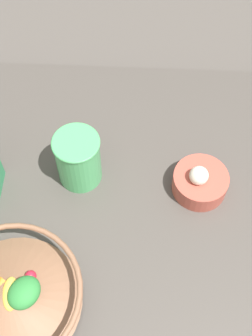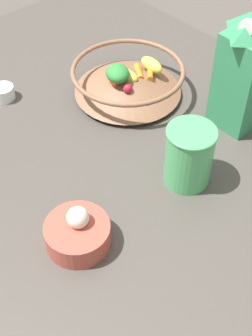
{
  "view_description": "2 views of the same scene",
  "coord_description": "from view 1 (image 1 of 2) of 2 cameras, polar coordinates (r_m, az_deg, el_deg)",
  "views": [
    {
      "loc": [
        -0.24,
        0.0,
        0.85
      ],
      "look_at": [
        0.19,
        0.02,
        0.15
      ],
      "focal_mm": 50.0,
      "sensor_mm": 36.0,
      "label": 1
    },
    {
      "loc": [
        0.59,
        -0.36,
        0.69
      ],
      "look_at": [
        0.17,
        0.02,
        0.1
      ],
      "focal_mm": 50.0,
      "sensor_mm": 36.0,
      "label": 2
    }
  ],
  "objects": [
    {
      "name": "fruit_bowl",
      "position": [
        0.82,
        -13.87,
        -14.96
      ],
      "size": [
        0.24,
        0.24,
        0.08
      ],
      "color": "brown",
      "rests_on": "countertop"
    },
    {
      "name": "drinking_cup",
      "position": [
        0.89,
        -5.76,
        1.17
      ],
      "size": [
        0.09,
        0.09,
        0.12
      ],
      "color": "#4CB266",
      "rests_on": "countertop"
    },
    {
      "name": "garlic_bowl",
      "position": [
        0.91,
        9.08,
        -1.7
      ],
      "size": [
        0.11,
        0.11,
        0.07
      ],
      "color": "#B24C3D",
      "rests_on": "countertop"
    },
    {
      "name": "ground_plane",
      "position": [
        0.89,
        0.85,
        -15.46
      ],
      "size": [
        6.0,
        6.0,
        0.0
      ],
      "primitive_type": "plane",
      "color": "#4C4742"
    },
    {
      "name": "countertop",
      "position": [
        0.86,
        0.87,
        -15.04
      ],
      "size": [
        1.04,
        1.04,
        0.05
      ],
      "color": "#47423D",
      "rests_on": "ground_plane"
    }
  ]
}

